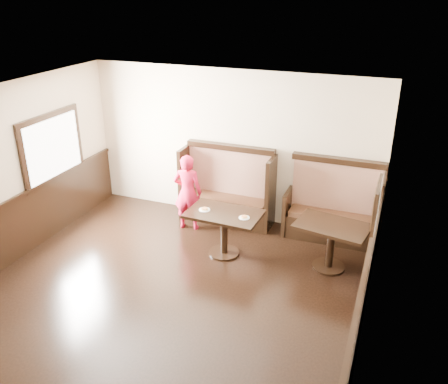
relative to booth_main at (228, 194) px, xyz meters
The scene contains 9 objects.
ground 3.34m from the booth_main, 90.00° to the right, with size 7.00×7.00×0.00m, color black.
room_shell 3.03m from the booth_main, 95.65° to the right, with size 7.00×7.00×7.00m.
booth_main is the anchor object (origin of this frame).
booth_neighbor 1.95m from the booth_main, ahead, with size 1.65×0.72×1.45m.
table_main 1.26m from the booth_main, 72.12° to the right, with size 1.22×0.79×0.76m.
table_neighbor 2.31m from the booth_main, 25.52° to the right, with size 1.20×0.89×0.76m.
child 0.82m from the booth_main, 133.44° to the right, with size 0.52×0.34×1.41m, color red.
pizza_plate_left 1.25m from the booth_main, 87.46° to the right, with size 0.18×0.18×0.03m.
pizza_plate_right 1.49m from the booth_main, 59.23° to the right, with size 0.17×0.17×0.03m.
Camera 1 is at (2.85, -4.28, 4.15)m, focal length 38.00 mm.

